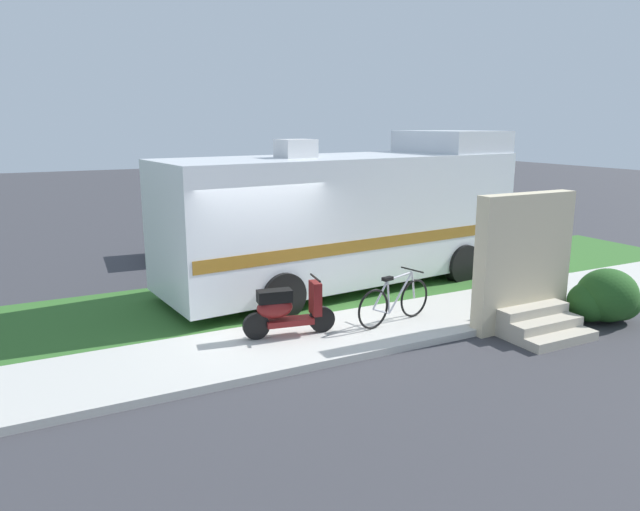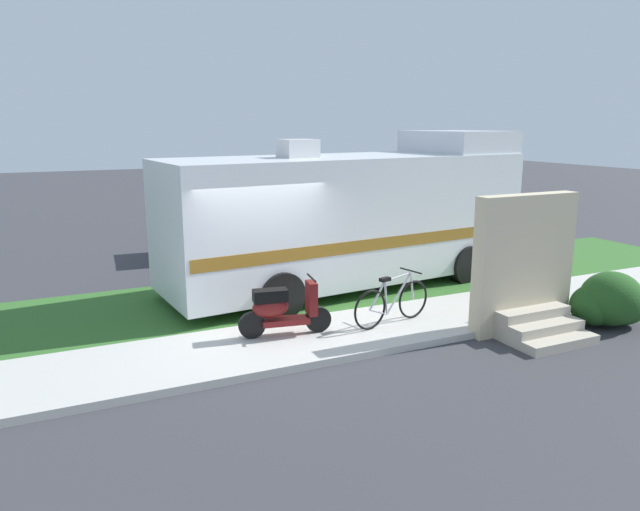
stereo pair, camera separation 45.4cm
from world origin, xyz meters
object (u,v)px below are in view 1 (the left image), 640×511
object	(u,v)px
pickup_truck_near	(275,217)
bottle_green	(481,313)
motorhome_rv	(349,215)
scooter	(286,309)
bicycle	(394,301)

from	to	relation	value
pickup_truck_near	bottle_green	xyz separation A→B (m)	(0.71, -7.72, -0.72)
bottle_green	motorhome_rv	bearing A→B (deg)	104.16
scooter	pickup_truck_near	size ratio (longest dim) A/B	0.27
scooter	bottle_green	size ratio (longest dim) A/B	6.65
motorhome_rv	pickup_truck_near	size ratio (longest dim) A/B	1.44
scooter	pickup_truck_near	world-z (taller)	pickup_truck_near
motorhome_rv	pickup_truck_near	distance (m)	4.45
scooter	bicycle	bearing A→B (deg)	-7.95
bicycle	pickup_truck_near	size ratio (longest dim) A/B	0.30
scooter	pickup_truck_near	bearing A→B (deg)	68.22
bicycle	scooter	bearing A→B (deg)	172.05
scooter	motorhome_rv	bearing A→B (deg)	43.55
motorhome_rv	scooter	xyz separation A→B (m)	(-2.62, -2.50, -1.03)
bottle_green	pickup_truck_near	bearing A→B (deg)	95.24
scooter	bicycle	xyz separation A→B (m)	(1.96, -0.27, -0.07)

